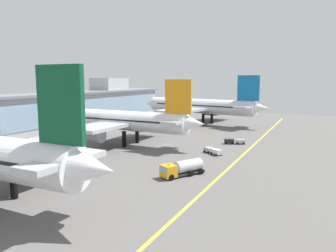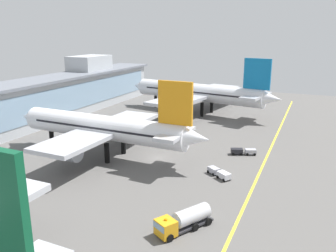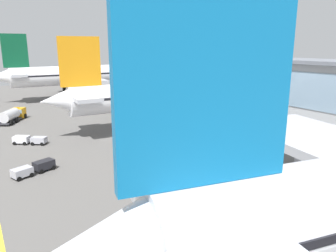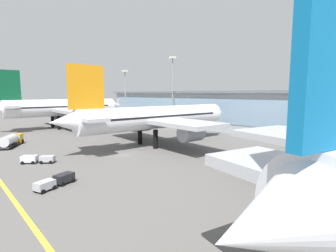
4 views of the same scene
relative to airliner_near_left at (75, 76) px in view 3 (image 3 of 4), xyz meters
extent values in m
plane|color=#5B5956|center=(50.48, -6.02, -7.26)|extent=(200.10, 200.10, 0.00)
cube|color=#ADB2B7|center=(50.48, 40.30, -1.00)|extent=(142.93, 12.00, 12.51)
cube|color=#84A3BC|center=(50.48, 34.25, -0.38)|extent=(137.21, 0.20, 8.01)
cube|color=slate|center=(50.48, 40.30, 5.65)|extent=(145.93, 14.00, 0.80)
cylinder|color=black|center=(-3.62, -2.75, -4.89)|extent=(1.10, 1.10, 4.73)
cylinder|color=black|center=(3.47, -2.92, -4.89)|extent=(1.10, 1.10, 4.73)
cylinder|color=black|center=(0.37, 14.71, -4.89)|extent=(1.10, 1.10, 4.73)
cylinder|color=white|center=(0.01, 0.22, 0.13)|extent=(6.86, 38.28, 5.91)
cone|color=white|center=(0.53, 21.06, 0.13)|extent=(5.74, 5.46, 5.61)
cone|color=white|center=(-0.52, -20.92, 0.57)|extent=(5.18, 6.62, 5.02)
cube|color=#84A3BC|center=(0.44, 17.76, 1.16)|extent=(4.53, 4.25, 1.77)
cube|color=black|center=(0.01, 0.22, 0.57)|extent=(6.77, 32.18, 0.47)
cube|color=#B7BAC1|center=(0.01, 0.22, -0.61)|extent=(36.55, 10.06, 0.95)
cylinder|color=#999EA8|center=(-10.13, 1.84, -2.94)|extent=(4.26, 5.06, 4.14)
cylinder|color=#999EA8|center=(10.21, 1.34, -2.94)|extent=(4.26, 5.06, 4.14)
cube|color=#0C4C2D|center=(-0.41, -16.56, 7.81)|extent=(0.88, 6.88, 9.46)
cube|color=#B7BAC1|center=(-0.41, -16.56, 1.02)|extent=(11.73, 4.48, 0.76)
cylinder|color=black|center=(43.36, 2.89, -5.11)|extent=(1.10, 1.10, 4.30)
cylinder|color=black|center=(49.80, 2.64, -5.11)|extent=(1.10, 1.10, 4.30)
cylinder|color=black|center=(47.29, 21.23, -5.11)|extent=(1.10, 1.10, 4.30)
cylinder|color=white|center=(46.70, 5.97, -0.54)|extent=(6.91, 40.35, 5.38)
cone|color=white|center=(47.53, 27.66, -0.54)|extent=(5.29, 5.03, 5.11)
cone|color=white|center=(45.86, -15.98, -0.13)|extent=(4.79, 6.08, 4.57)
cube|color=#84A3BC|center=(47.41, 24.44, 0.40)|extent=(4.17, 3.92, 1.61)
cube|color=black|center=(46.70, 5.97, -0.13)|extent=(6.72, 33.93, 0.43)
cube|color=#B7BAC1|center=(46.70, 5.97, -1.21)|extent=(35.80, 10.99, 0.86)
cylinder|color=#999EA8|center=(36.84, 7.80, -3.33)|extent=(3.96, 5.36, 3.76)
cylinder|color=#999EA8|center=(56.68, 7.04, -3.33)|extent=(3.96, 5.36, 3.76)
cube|color=orange|center=(46.03, -11.69, 6.45)|extent=(0.92, 7.25, 8.60)
cube|color=#B7BAC1|center=(46.03, -11.69, 0.27)|extent=(11.51, 4.85, 0.69)
cone|color=silver|center=(91.07, -24.43, 0.43)|extent=(6.04, 7.20, 4.93)
cylinder|color=#999EA8|center=(83.53, 4.47, -3.02)|extent=(5.12, 6.70, 4.06)
cube|color=#0F6BA8|center=(91.97, -19.69, 7.54)|extent=(2.25, 8.36, 9.29)
cube|color=#B7BAC1|center=(91.97, -19.69, 0.87)|extent=(15.33, 7.77, 0.74)
cylinder|color=black|center=(21.88, -20.87, -6.71)|extent=(1.10, 0.81, 1.10)
cylinder|color=black|center=(23.19, -18.63, -6.71)|extent=(1.10, 0.81, 1.10)
cylinder|color=black|center=(25.77, -23.14, -6.71)|extent=(1.10, 0.81, 1.10)
cylinder|color=black|center=(27.08, -20.90, -6.71)|extent=(1.10, 0.81, 1.10)
cylinder|color=black|center=(29.25, -22.17, -6.71)|extent=(1.10, 0.81, 1.10)
cube|color=#2D2D33|center=(26.27, -21.93, -6.81)|extent=(7.71, 5.84, 0.30)
cube|color=orange|center=(22.77, -19.89, -5.86)|extent=(3.33, 3.43, 2.20)
cube|color=#84A3BC|center=(22.77, -19.89, -5.37)|extent=(3.36, 3.38, 0.88)
cylinder|color=silver|center=(26.73, -22.20, -5.51)|extent=(5.98, 4.80, 2.30)
cube|color=orange|center=(22.77, -19.89, -4.64)|extent=(0.30, 0.40, 0.20)
cylinder|color=black|center=(58.49, -20.88, -6.96)|extent=(0.40, 0.63, 0.60)
cylinder|color=black|center=(59.89, -20.33, -6.96)|extent=(0.40, 0.63, 0.60)
cylinder|color=black|center=(59.15, -22.57, -6.96)|extent=(0.40, 0.63, 0.60)
cylinder|color=black|center=(60.55, -22.03, -6.96)|extent=(0.40, 0.63, 0.60)
cube|color=black|center=(59.52, -21.45, -6.41)|extent=(2.34, 2.97, 1.10)
cylinder|color=black|center=(59.64, -23.83, -6.96)|extent=(0.39, 0.62, 0.60)
cylinder|color=black|center=(61.04, -23.28, -6.96)|extent=(0.39, 0.62, 0.60)
cylinder|color=black|center=(60.25, -25.39, -6.96)|extent=(0.39, 0.62, 0.60)
cylinder|color=black|center=(61.65, -24.85, -6.96)|extent=(0.39, 0.62, 0.60)
cube|color=#A8A8B2|center=(60.65, -24.34, -6.46)|extent=(2.27, 2.78, 1.00)
cube|color=#2D2D33|center=(60.10, -22.94, -6.81)|extent=(0.31, 0.60, 0.08)
cylinder|color=black|center=(44.82, -23.45, -6.96)|extent=(0.52, 0.60, 0.60)
cylinder|color=black|center=(43.61, -22.56, -6.96)|extent=(0.52, 0.60, 0.60)
cylinder|color=black|center=(45.90, -21.98, -6.96)|extent=(0.52, 0.60, 0.60)
cylinder|color=black|center=(44.69, -21.09, -6.96)|extent=(0.52, 0.60, 0.60)
cube|color=silver|center=(44.76, -22.27, -6.41)|extent=(2.75, 2.98, 1.10)
cylinder|color=black|center=(46.70, -20.89, -6.96)|extent=(0.50, 0.59, 0.60)
cylinder|color=black|center=(45.49, -20.00, -6.96)|extent=(0.50, 0.59, 0.60)
cylinder|color=black|center=(47.69, -19.53, -6.96)|extent=(0.50, 0.59, 0.60)
cylinder|color=black|center=(46.48, -18.65, -6.96)|extent=(0.50, 0.59, 0.60)
cube|color=#A8A8B2|center=(46.59, -19.77, -6.46)|extent=(2.63, 2.82, 1.00)
cube|color=#2D2D33|center=(45.70, -20.98, -6.81)|extent=(0.44, 0.54, 0.08)
cylinder|color=gray|center=(1.18, 25.53, 3.37)|extent=(0.44, 0.44, 21.26)
cube|color=silver|center=(1.18, 25.53, 14.36)|extent=(1.80, 1.80, 0.70)
cylinder|color=gray|center=(26.48, 29.19, 5.01)|extent=(0.44, 0.44, 24.53)
cube|color=silver|center=(26.48, 29.19, 17.62)|extent=(1.80, 1.80, 0.70)
camera|label=1|loc=(-30.42, -44.79, 10.84)|focal=35.40mm
camera|label=2|loc=(-15.78, -36.88, 19.93)|focal=37.26mm
camera|label=3|loc=(102.99, -28.46, 9.10)|focal=34.39mm
camera|label=4|loc=(95.29, -33.81, 5.23)|focal=27.88mm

